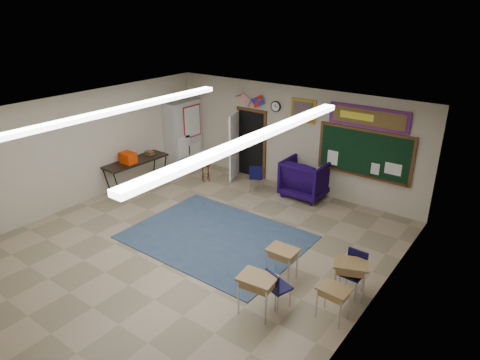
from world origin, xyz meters
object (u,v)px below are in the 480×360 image
Objects in this scene: student_desk_front_left at (282,262)px; folding_table at (136,172)px; wingback_armchair at (306,178)px; student_desk_front_right at (349,277)px; wooden_stool at (206,173)px.

student_desk_front_left is 0.34× the size of folding_table.
student_desk_front_right is at bearing 128.36° from wingback_armchair.
student_desk_front_right is (1.28, 0.30, 0.02)m from student_desk_front_left.
wingback_armchair is 1.74× the size of student_desk_front_left.
folding_table is at bearing 28.33° from wingback_armchair.
wingback_armchair reaches higher than student_desk_front_right.
wingback_armchair is at bearing 110.46° from student_desk_front_left.
student_desk_front_left is 6.11m from folding_table.
wingback_armchair is 0.60× the size of folding_table.
folding_table is at bearing -132.42° from wooden_stool.
student_desk_front_right is at bearing -24.25° from wooden_stool.
student_desk_front_right is 0.37× the size of folding_table.
folding_table reaches higher than wooden_stool.
wooden_stool is (1.39, 1.53, -0.17)m from folding_table.
wooden_stool is at bearing 16.07° from wingback_armchair.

